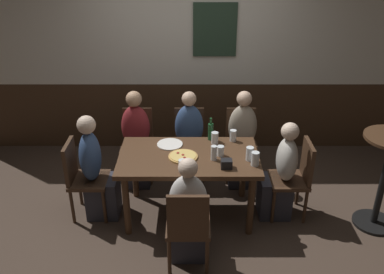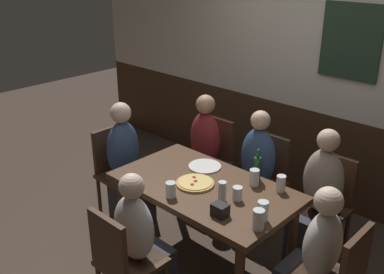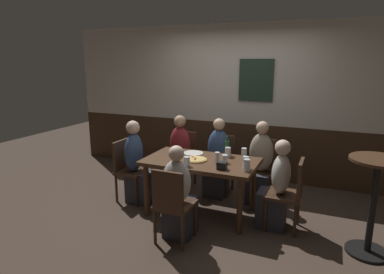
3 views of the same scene
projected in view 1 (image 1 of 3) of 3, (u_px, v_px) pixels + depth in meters
The scene contains 26 objects.
ground_plane at pixel (190, 213), 4.68m from camera, with size 12.00×12.00×0.00m, color #423328.
wall_back at pixel (191, 58), 5.57m from camera, with size 6.40×0.13×2.60m.
dining_table at pixel (190, 163), 4.39m from camera, with size 1.46×0.84×0.74m.
chair_right_far at pixel (241, 140), 5.21m from camera, with size 0.40×0.40×0.88m.
chair_head_east at pixel (297, 175), 4.46m from camera, with size 0.40×0.40×0.88m.
chair_head_west at pixel (83, 175), 4.46m from camera, with size 0.40×0.40×0.88m.
chair_mid_near at pixel (189, 225), 3.72m from camera, with size 0.40×0.40×0.88m.
chair_left_far at pixel (139, 139), 5.21m from camera, with size 0.40×0.40×0.88m.
chair_mid_far at pixel (190, 140), 5.21m from camera, with size 0.40×0.40×0.88m.
person_right_far at pixel (243, 146), 5.06m from camera, with size 0.34×0.37×1.18m.
person_head_east at pixel (281, 178), 4.47m from camera, with size 0.37×0.34×1.11m.
person_head_west at pixel (98, 175), 4.46m from camera, with size 0.37×0.34×1.18m.
person_mid_near at pixel (189, 217), 3.88m from camera, with size 0.34×0.37×1.10m.
person_left_far at pixel (137, 146), 5.07m from camera, with size 0.34×0.37×1.18m.
person_mid_far at pixel (190, 146), 5.07m from camera, with size 0.34×0.37×1.17m.
pizza at pixel (184, 156), 4.31m from camera, with size 0.30×0.30×0.03m.
tumbler_short at pixel (215, 153), 4.24m from camera, with size 0.06×0.06×0.16m.
tumbler_water at pixel (216, 139), 4.56m from camera, with size 0.08×0.08×0.13m.
pint_glass_pale at pixel (183, 166), 4.05m from camera, with size 0.08×0.08×0.12m.
pint_glass_stout at pixel (234, 136), 4.62m from camera, with size 0.07×0.07×0.13m.
beer_glass_tall at pixel (251, 154), 4.23m from camera, with size 0.08×0.08×0.14m.
pint_glass_amber at pixel (221, 152), 4.33m from camera, with size 0.07×0.07×0.11m.
beer_glass_half at pixel (256, 159), 4.14m from camera, with size 0.08×0.08×0.15m.
beer_bottle_green at pixel (212, 131), 4.63m from camera, with size 0.06×0.06×0.26m.
plate_white_large at pixel (171, 144), 4.56m from camera, with size 0.28×0.28×0.01m, color white.
condiment_caddy at pixel (227, 164), 4.10m from camera, with size 0.11×0.09×0.09m, color black.
Camera 1 is at (0.03, -3.80, 2.87)m, focal length 39.14 mm.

